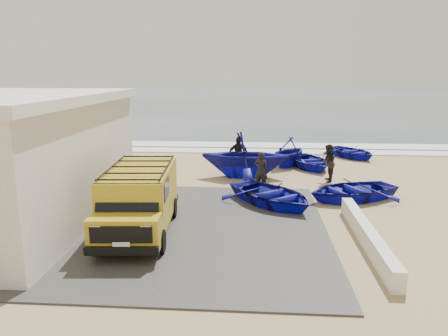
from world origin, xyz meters
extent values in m
plane|color=tan|center=(0.00, 0.00, 0.00)|extent=(160.00, 160.00, 0.00)
cube|color=#42403D|center=(-2.00, -2.00, 0.03)|extent=(12.00, 10.00, 0.05)
cube|color=#385166|center=(0.00, 56.00, 0.00)|extent=(180.00, 88.00, 0.01)
cube|color=white|center=(0.00, 12.00, 0.03)|extent=(180.00, 1.60, 0.06)
cube|color=white|center=(0.00, 14.50, 0.02)|extent=(180.00, 2.20, 0.04)
cube|color=black|center=(-3.55, -0.50, 2.60)|extent=(0.08, 0.70, 0.90)
cube|color=silver|center=(5.00, -3.00, 0.28)|extent=(0.35, 6.00, 0.55)
cube|color=gold|center=(-1.93, -2.18, 1.17)|extent=(2.19, 4.01, 1.64)
cube|color=gold|center=(-1.75, -4.56, 0.80)|extent=(1.95, 1.04, 0.90)
cube|color=black|center=(-1.78, -4.09, 1.59)|extent=(1.76, 0.47, 0.71)
cube|color=black|center=(-1.71, -5.02, 0.90)|extent=(1.61, 0.20, 0.45)
cube|color=black|center=(-1.71, -5.05, 0.47)|extent=(1.93, 0.29, 0.22)
cube|color=black|center=(-1.93, -2.23, 2.07)|extent=(2.07, 3.71, 0.06)
cylinder|color=black|center=(-2.66, -4.23, 0.35)|extent=(0.27, 0.71, 0.70)
cylinder|color=black|center=(-2.90, -1.16, 0.35)|extent=(0.27, 0.71, 0.70)
cylinder|color=black|center=(-0.90, -4.09, 0.35)|extent=(0.27, 0.71, 0.70)
cylinder|color=black|center=(-1.13, -1.02, 0.35)|extent=(0.27, 0.71, 0.70)
imported|color=#12138F|center=(2.32, 0.70, 0.41)|extent=(4.70, 4.87, 0.82)
imported|color=#12138F|center=(5.50, 1.66, 0.39)|extent=(4.57, 4.06, 0.78)
imported|color=#12138F|center=(1.21, 5.15, 1.09)|extent=(4.20, 3.64, 2.18)
imported|color=#12138F|center=(4.54, 7.44, 0.37)|extent=(3.46, 4.16, 0.74)
imported|color=#12138F|center=(3.45, 7.77, 0.79)|extent=(3.78, 3.93, 1.59)
imported|color=#12138F|center=(7.34, 10.50, 0.35)|extent=(3.80, 4.14, 0.70)
imported|color=black|center=(1.95, 2.89, 0.83)|extent=(0.68, 0.53, 1.66)
imported|color=black|center=(5.03, 4.55, 0.87)|extent=(0.71, 0.89, 1.74)
imported|color=black|center=(0.83, 6.02, 0.92)|extent=(1.15, 0.64, 1.85)
camera|label=1|loc=(1.70, -15.34, 4.98)|focal=35.00mm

